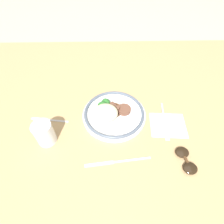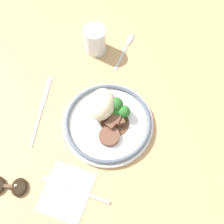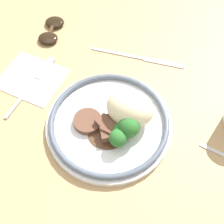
# 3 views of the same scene
# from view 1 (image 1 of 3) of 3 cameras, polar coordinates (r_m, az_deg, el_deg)

# --- Properties ---
(ground_plane) EXTENTS (8.00, 8.00, 0.00)m
(ground_plane) POSITION_cam_1_polar(r_m,az_deg,el_deg) (0.75, 1.66, -2.81)
(ground_plane) COLOR tan
(dining_table) EXTENTS (1.42, 1.20, 0.03)m
(dining_table) POSITION_cam_1_polar(r_m,az_deg,el_deg) (0.73, 1.69, -2.01)
(dining_table) COLOR tan
(dining_table) RESTS_ON ground
(napkin) EXTENTS (0.14, 0.13, 0.00)m
(napkin) POSITION_cam_1_polar(r_m,az_deg,el_deg) (0.72, 17.77, -4.08)
(napkin) COLOR white
(napkin) RESTS_ON dining_table
(plate) EXTENTS (0.26, 0.26, 0.09)m
(plate) POSITION_cam_1_polar(r_m,az_deg,el_deg) (0.70, -0.09, -0.41)
(plate) COLOR white
(plate) RESTS_ON dining_table
(juice_glass) EXTENTS (0.07, 0.07, 0.09)m
(juice_glass) POSITION_cam_1_polar(r_m,az_deg,el_deg) (0.67, -21.06, -6.76)
(juice_glass) COLOR yellow
(juice_glass) RESTS_ON dining_table
(fork) EXTENTS (0.03, 0.19, 0.00)m
(fork) POSITION_cam_1_polar(r_m,az_deg,el_deg) (0.72, 16.91, -3.81)
(fork) COLOR #B7B7BC
(fork) RESTS_ON napkin
(knife) EXTENTS (0.23, 0.03, 0.00)m
(knife) POSITION_cam_1_polar(r_m,az_deg,el_deg) (0.61, 1.14, -16.00)
(knife) COLOR #B7B7BC
(knife) RESTS_ON dining_table
(spoon) EXTENTS (0.16, 0.03, 0.01)m
(spoon) POSITION_cam_1_polar(r_m,az_deg,el_deg) (0.76, -21.93, -2.23)
(spoon) COLOR #B7B7BC
(spoon) RESTS_ON dining_table
(sunglasses) EXTENTS (0.07, 0.11, 0.01)m
(sunglasses) POSITION_cam_1_polar(r_m,az_deg,el_deg) (0.66, 23.00, -14.23)
(sunglasses) COLOR black
(sunglasses) RESTS_ON dining_table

